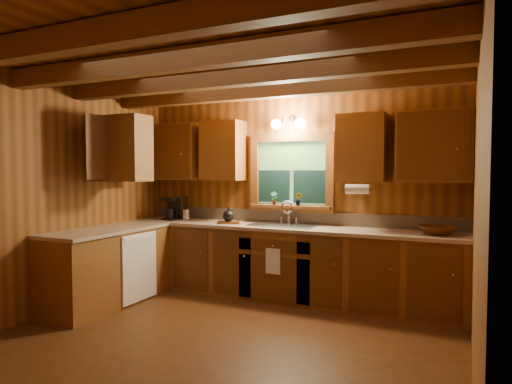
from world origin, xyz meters
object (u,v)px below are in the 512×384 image
at_px(cutting_board, 228,222).
at_px(sink, 284,229).
at_px(coffee_maker, 172,209).
at_px(wicker_basket, 436,230).

bearing_deg(cutting_board, sink, -18.56).
relative_size(sink, coffee_maker, 2.67).
height_order(sink, wicker_basket, sink).
xyz_separation_m(sink, coffee_maker, (-1.64, -0.03, 0.20)).
bearing_deg(sink, wicker_basket, -1.20).
height_order(sink, coffee_maker, coffee_maker).
bearing_deg(coffee_maker, sink, -1.13).
relative_size(cutting_board, wicker_basket, 0.75).
xyz_separation_m(sink, cutting_board, (-0.73, -0.08, 0.06)).
relative_size(sink, wicker_basket, 2.19).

